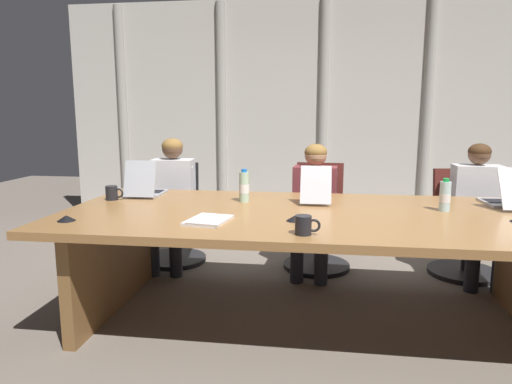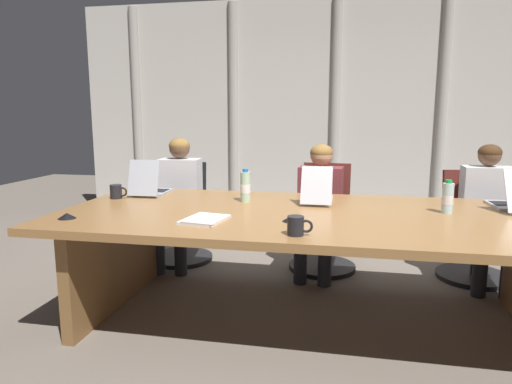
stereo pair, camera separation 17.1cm
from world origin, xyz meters
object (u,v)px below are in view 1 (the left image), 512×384
object	(u,v)px
conference_mic_middle	(295,218)
spiral_notepad	(208,220)
office_chair_left_end	(174,225)
water_bottle_secondary	(244,187)
laptop_left_end	(146,188)
laptop_center	(505,198)
coffee_mug_far	(304,225)
person_left_mid	(314,201)
office_chair_center	(463,235)
coffee_mug_near	(112,193)
laptop_left_mid	(316,194)
person_center	(479,205)
person_left_end	(171,195)
water_bottle_primary	(445,196)
office_chair_left_mid	(318,229)
conference_mic_right_side	(66,218)

from	to	relation	value
conference_mic_middle	spiral_notepad	bearing A→B (deg)	-169.96
office_chair_left_end	water_bottle_secondary	size ratio (longest dim) A/B	3.81
laptop_left_end	conference_mic_middle	distance (m)	1.40
laptop_center	coffee_mug_far	xyz separation A→B (m)	(-1.36, -0.95, -0.00)
person_left_mid	coffee_mug_far	bearing A→B (deg)	3.80
office_chair_center	coffee_mug_near	bearing A→B (deg)	-80.22
laptop_center	office_chair_left_end	distance (m)	2.79
coffee_mug_far	spiral_notepad	distance (m)	0.62
laptop_left_mid	person_center	bearing A→B (deg)	-66.64
person_left_end	water_bottle_secondary	world-z (taller)	person_left_end
water_bottle_primary	coffee_mug_near	size ratio (longest dim) A/B	1.61
office_chair_center	coffee_mug_far	size ratio (longest dim) A/B	6.61
laptop_left_end	office_chair_left_mid	distance (m)	1.58
person_left_mid	laptop_left_end	bearing A→B (deg)	-62.84
conference_mic_right_side	person_left_end	bearing A→B (deg)	82.93
office_chair_left_mid	water_bottle_primary	size ratio (longest dim) A/B	4.29
person_left_mid	coffee_mug_near	distance (m)	1.68
laptop_center	spiral_notepad	distance (m)	2.08
water_bottle_primary	water_bottle_secondary	bearing A→B (deg)	174.52
water_bottle_secondary	water_bottle_primary	bearing A→B (deg)	-5.48
person_left_mid	conference_mic_middle	size ratio (longest dim) A/B	10.29
laptop_left_end	coffee_mug_near	size ratio (longest dim) A/B	2.93
person_center	conference_mic_middle	world-z (taller)	person_center
laptop_left_end	laptop_center	bearing A→B (deg)	-93.56
office_chair_center	water_bottle_secondary	size ratio (longest dim) A/B	3.75
person_left_end	conference_mic_middle	size ratio (longest dim) A/B	10.65
office_chair_left_end	office_chair_left_mid	world-z (taller)	office_chair_left_mid
laptop_left_mid	person_left_end	distance (m)	1.44
person_center	spiral_notepad	world-z (taller)	person_center
office_chair_left_end	coffee_mug_near	size ratio (longest dim) A/B	6.76
person_center	conference_mic_middle	bearing A→B (deg)	-48.66
office_chair_left_mid	coffee_mug_near	bearing A→B (deg)	-56.04
conference_mic_right_side	office_chair_left_end	bearing A→B (deg)	84.80
laptop_center	water_bottle_secondary	bearing A→B (deg)	90.31
laptop_center	office_chair_left_end	size ratio (longest dim) A/B	0.51
person_left_mid	spiral_notepad	size ratio (longest dim) A/B	3.34
water_bottle_secondary	spiral_notepad	distance (m)	0.66
laptop_center	office_chair_left_mid	size ratio (longest dim) A/B	0.50
office_chair_left_end	person_left_end	size ratio (longest dim) A/B	0.79
coffee_mug_far	laptop_center	bearing A→B (deg)	35.03
conference_mic_middle	laptop_center	bearing A→B (deg)	24.40
water_bottle_secondary	coffee_mug_far	bearing A→B (deg)	-61.45
water_bottle_secondary	laptop_left_mid	bearing A→B (deg)	10.69
office_chair_center	conference_mic_middle	xyz separation A→B (m)	(-1.40, -1.39, 0.43)
spiral_notepad	coffee_mug_near	bearing A→B (deg)	156.84
person_center	water_bottle_primary	size ratio (longest dim) A/B	5.23
laptop_left_end	office_chair_center	distance (m)	2.75
office_chair_left_end	person_center	distance (m)	2.70
water_bottle_primary	conference_mic_middle	xyz separation A→B (m)	(-0.97, -0.42, -0.08)
person_left_end	water_bottle_primary	xyz separation A→B (m)	(2.16, -0.82, 0.19)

